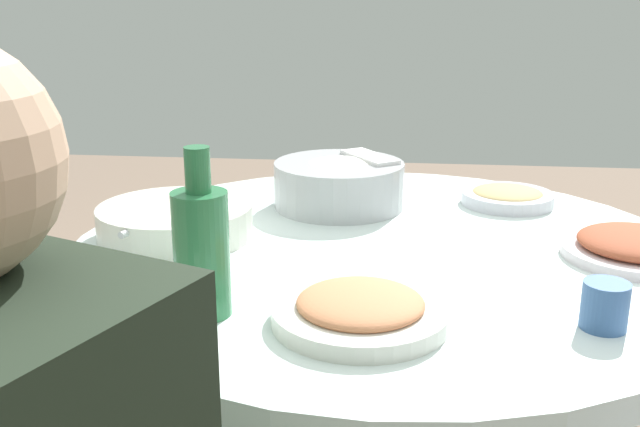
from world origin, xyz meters
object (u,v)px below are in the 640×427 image
at_px(round_dining_table, 382,316).
at_px(green_bottle, 201,249).
at_px(dish_noodles, 507,196).
at_px(rice_bowl, 339,184).
at_px(tea_cup_far, 182,343).
at_px(tea_cup_near, 605,306).
at_px(dish_shrimp, 360,310).
at_px(soup_bowl, 175,222).
at_px(dish_stirfry, 636,247).

distance_m(round_dining_table, green_bottle, 0.45).
bearing_deg(dish_noodles, rice_bowl, 8.91).
distance_m(rice_bowl, tea_cup_far, 0.71).
xyz_separation_m(dish_noodles, tea_cup_near, (-0.05, 0.59, 0.02)).
bearing_deg(green_bottle, dish_shrimp, 178.37).
xyz_separation_m(green_bottle, tea_cup_near, (-0.54, -0.01, -0.06)).
xyz_separation_m(round_dining_table, tea_cup_far, (0.23, 0.45, 0.16)).
bearing_deg(dish_noodles, green_bottle, 50.82).
distance_m(round_dining_table, soup_bowl, 0.41).
relative_size(dish_noodles, green_bottle, 0.81).
bearing_deg(dish_stirfry, rice_bowl, -25.77).
height_order(tea_cup_near, tea_cup_far, tea_cup_near).
bearing_deg(dish_noodles, dish_shrimp, 65.81).
height_order(round_dining_table, dish_stirfry, dish_stirfry).
xyz_separation_m(dish_stirfry, green_bottle, (0.67, 0.30, 0.08)).
bearing_deg(dish_shrimp, tea_cup_far, 33.44).
bearing_deg(soup_bowl, rice_bowl, -140.54).
distance_m(dish_noodles, tea_cup_far, 0.89).
xyz_separation_m(rice_bowl, soup_bowl, (0.28, 0.23, -0.02)).
distance_m(rice_bowl, dish_noodles, 0.36).
height_order(dish_stirfry, green_bottle, green_bottle).
height_order(dish_stirfry, tea_cup_near, tea_cup_near).
distance_m(soup_bowl, tea_cup_near, 0.75).
bearing_deg(round_dining_table, tea_cup_near, 135.51).
distance_m(round_dining_table, tea_cup_far, 0.53).
bearing_deg(dish_stirfry, green_bottle, 24.11).
bearing_deg(green_bottle, round_dining_table, -128.12).
xyz_separation_m(dish_shrimp, tea_cup_far, (0.21, 0.14, 0.01)).
distance_m(soup_bowl, tea_cup_far, 0.49).
xyz_separation_m(rice_bowl, dish_shrimp, (-0.08, 0.56, -0.03)).
xyz_separation_m(rice_bowl, green_bottle, (0.14, 0.55, 0.05)).
relative_size(rice_bowl, green_bottle, 1.13).
height_order(rice_bowl, soup_bowl, rice_bowl).
relative_size(round_dining_table, dish_noodles, 5.79).
height_order(green_bottle, tea_cup_far, green_bottle).
distance_m(dish_stirfry, dish_shrimp, 0.54).
distance_m(soup_bowl, green_bottle, 0.36).
bearing_deg(rice_bowl, tea_cup_far, 79.26).
distance_m(tea_cup_near, tea_cup_far, 0.56).
relative_size(rice_bowl, dish_shrimp, 1.10).
xyz_separation_m(round_dining_table, tea_cup_near, (-0.30, 0.30, 0.17)).
xyz_separation_m(soup_bowl, dish_noodles, (-0.63, -0.29, -0.01)).
xyz_separation_m(green_bottle, tea_cup_far, (-0.01, 0.14, -0.07)).
relative_size(soup_bowl, tea_cup_far, 4.96).
bearing_deg(tea_cup_far, round_dining_table, -117.08).
bearing_deg(round_dining_table, dish_shrimp, 85.75).
xyz_separation_m(soup_bowl, green_bottle, (-0.14, 0.32, 0.07)).
relative_size(dish_stirfry, green_bottle, 1.02).
relative_size(soup_bowl, green_bottle, 1.25).
bearing_deg(tea_cup_far, soup_bowl, -72.26).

